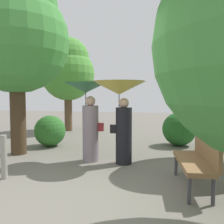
{
  "coord_description": "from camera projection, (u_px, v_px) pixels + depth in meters",
  "views": [
    {
      "loc": [
        1.52,
        -3.35,
        1.61
      ],
      "look_at": [
        0.0,
        2.81,
        1.19
      ],
      "focal_mm": 39.05,
      "sensor_mm": 36.0,
      "label": 1
    }
  ],
  "objects": [
    {
      "name": "bush_path_left",
      "position": [
        179.0,
        129.0,
        7.87
      ],
      "size": [
        1.08,
        1.08,
        1.08
      ],
      "primitive_type": "sphere",
      "color": "#235B23",
      "rests_on": "ground"
    },
    {
      "name": "bush_behind_bench",
      "position": [
        50.0,
        131.0,
        7.78
      ],
      "size": [
        0.99,
        0.99,
        0.99
      ],
      "primitive_type": "sphere",
      "color": "#2D6B28",
      "rests_on": "ground"
    },
    {
      "name": "ground_plane",
      "position": [
        68.0,
        202.0,
        3.71
      ],
      "size": [
        40.0,
        40.0,
        0.0
      ],
      "primitive_type": "plane",
      "color": "#6B665B"
    },
    {
      "name": "park_bench",
      "position": [
        197.0,
        159.0,
        4.22
      ],
      "size": [
        0.68,
        1.55,
        0.83
      ],
      "rotation": [
        0.0,
        0.0,
        -1.44
      ],
      "color": "#38383D",
      "rests_on": "ground"
    },
    {
      "name": "bush_path_right",
      "position": [
        214.0,
        131.0,
        8.67
      ],
      "size": [
        0.75,
        0.75,
        0.75
      ],
      "primitive_type": "sphere",
      "color": "#4C9338",
      "rests_on": "ground"
    },
    {
      "name": "tree_near_left",
      "position": [
        68.0,
        69.0,
        11.07
      ],
      "size": [
        2.42,
        2.42,
        4.27
      ],
      "color": "brown",
      "rests_on": "ground"
    },
    {
      "name": "tree_mid_left",
      "position": [
        16.0,
        31.0,
        6.55
      ],
      "size": [
        2.86,
        2.86,
        5.09
      ],
      "color": "#42301E",
      "rests_on": "ground"
    },
    {
      "name": "person_left",
      "position": [
        88.0,
        108.0,
        5.97
      ],
      "size": [
        1.04,
        1.04,
        1.94
      ],
      "rotation": [
        0.0,
        0.0,
        1.65
      ],
      "color": "gray",
      "rests_on": "ground"
    },
    {
      "name": "person_right",
      "position": [
        120.0,
        102.0,
        5.72
      ],
      "size": [
        1.25,
        1.25,
        1.95
      ],
      "rotation": [
        0.0,
        0.0,
        1.65
      ],
      "color": "black",
      "rests_on": "ground"
    },
    {
      "name": "path_marker_post",
      "position": [
        4.0,
        157.0,
        4.71
      ],
      "size": [
        0.12,
        0.12,
        0.86
      ],
      "primitive_type": "cylinder",
      "color": "gray",
      "rests_on": "ground"
    }
  ]
}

